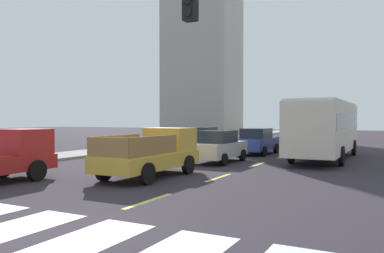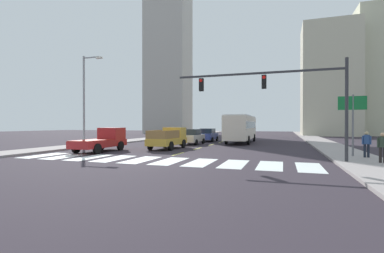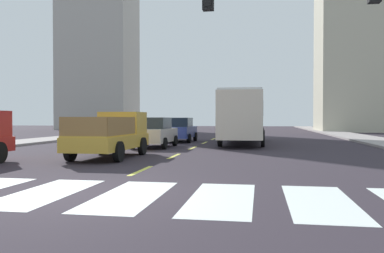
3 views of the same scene
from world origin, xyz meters
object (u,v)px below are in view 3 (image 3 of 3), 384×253
at_px(pickup_stakebed, 113,135).
at_px(city_bus, 243,114).
at_px(sedan_near_right, 124,129).
at_px(sedan_near_left, 155,132).
at_px(sedan_far, 180,130).

height_order(pickup_stakebed, city_bus, city_bus).
distance_m(pickup_stakebed, sedan_near_right, 13.46).
height_order(city_bus, sedan_near_left, city_bus).
height_order(pickup_stakebed, sedan_near_right, pickup_stakebed).
relative_size(pickup_stakebed, sedan_far, 1.18).
height_order(sedan_near_right, sedan_near_left, same).
bearing_deg(sedan_near_left, city_bus, 38.88).
xyz_separation_m(pickup_stakebed, city_bus, (5.19, 10.13, 1.02)).
bearing_deg(sedan_near_right, sedan_far, -14.74).
xyz_separation_m(city_bus, sedan_near_right, (-9.18, 2.72, -1.09)).
height_order(city_bus, sedan_near_right, city_bus).
relative_size(sedan_far, sedan_near_left, 1.00).
xyz_separation_m(pickup_stakebed, sedan_near_right, (-4.00, 12.85, -0.08)).
bearing_deg(sedan_near_left, sedan_near_right, 119.03).
xyz_separation_m(sedan_far, sedan_near_left, (-0.34, -5.66, 0.00)).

